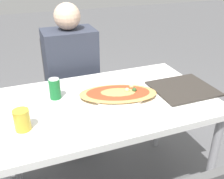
% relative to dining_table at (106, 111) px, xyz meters
% --- Properties ---
extents(dining_table, '(1.27, 0.77, 0.76)m').
position_rel_dining_table_xyz_m(dining_table, '(0.00, 0.00, 0.00)').
color(dining_table, white).
rests_on(dining_table, ground_plane).
extents(chair_far_seated, '(0.40, 0.40, 0.93)m').
position_rel_dining_table_xyz_m(chair_far_seated, '(-0.07, 0.72, -0.15)').
color(chair_far_seated, '#4C4C4C').
rests_on(chair_far_seated, ground_plane).
extents(person_seated, '(0.39, 0.29, 1.22)m').
position_rel_dining_table_xyz_m(person_seated, '(-0.07, 0.60, 0.05)').
color(person_seated, '#2D2D38').
rests_on(person_seated, ground_plane).
extents(pizza_main, '(0.51, 0.36, 0.05)m').
position_rel_dining_table_xyz_m(pizza_main, '(0.08, 0.01, 0.10)').
color(pizza_main, white).
rests_on(pizza_main, dining_table).
extents(soda_can, '(0.07, 0.07, 0.12)m').
position_rel_dining_table_xyz_m(soda_can, '(-0.27, 0.13, 0.14)').
color(soda_can, '#197233').
rests_on(soda_can, dining_table).
extents(drink_glass, '(0.08, 0.08, 0.11)m').
position_rel_dining_table_xyz_m(drink_glass, '(-0.47, -0.13, 0.13)').
color(drink_glass, gold).
rests_on(drink_glass, dining_table).
extents(serving_tray, '(0.37, 0.33, 0.01)m').
position_rel_dining_table_xyz_m(serving_tray, '(0.50, -0.05, 0.08)').
color(serving_tray, '#332D28').
rests_on(serving_tray, dining_table).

